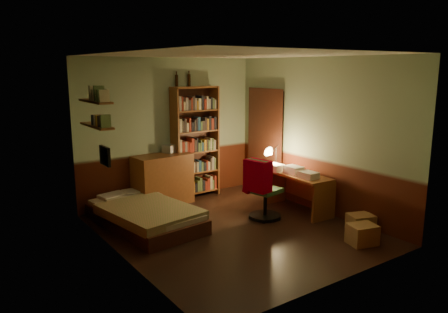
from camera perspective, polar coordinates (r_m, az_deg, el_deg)
floor at (r=6.72m, az=1.24°, el=-9.66°), size 3.50×4.00×0.02m
ceiling at (r=6.27m, az=1.34°, el=13.26°), size 3.50×4.00×0.02m
wall_back at (r=8.06m, az=-7.20°, el=3.45°), size 3.50×0.02×2.60m
wall_left at (r=5.53m, az=-13.59°, el=-0.49°), size 0.02×4.00×2.60m
wall_right at (r=7.53m, az=12.17°, el=2.72°), size 0.02×4.00×2.60m
wall_front at (r=4.93m, az=15.24°, el=-2.04°), size 3.50×0.02×2.60m
doorway at (r=8.48m, az=5.48°, el=1.84°), size 0.06×0.90×2.00m
door_trim at (r=8.45m, az=5.30°, el=1.81°), size 0.02×0.98×2.08m
bed at (r=6.94m, az=-10.36°, el=-6.54°), size 1.25×2.06×0.58m
dresser at (r=7.88m, az=-8.00°, el=-3.02°), size 1.06×0.60×0.91m
mini_stereo at (r=7.98m, az=-6.99°, el=1.06°), size 0.33×0.30×0.14m
bookshelf at (r=8.18m, az=-3.76°, el=1.81°), size 0.91×0.34×2.08m
bottle_left at (r=8.01m, az=-6.20°, el=9.81°), size 0.07×0.07×0.21m
bottle_right at (r=8.14m, az=-4.58°, el=9.91°), size 0.06×0.06×0.22m
desk at (r=7.58m, az=9.62°, el=-4.66°), size 0.57×1.25×0.65m
paper_stack at (r=7.65m, az=6.56°, el=-1.41°), size 0.26×0.33×0.12m
desk_lamp at (r=7.88m, az=6.82°, el=0.90°), size 0.24×0.24×0.65m
office_chair at (r=7.13m, az=5.44°, el=-4.50°), size 0.52×0.48×0.92m
red_jacket at (r=6.91m, az=7.49°, el=0.97°), size 0.34×0.47×0.50m
wall_shelf_lower at (r=6.54m, az=-16.29°, el=3.87°), size 0.20×0.90×0.03m
wall_shelf_upper at (r=6.51m, az=-16.46°, el=6.92°), size 0.20×0.90×0.03m
framed_picture at (r=6.11m, az=-15.29°, el=0.07°), size 0.04×0.32×0.26m
cardboard_box_a at (r=6.47m, az=17.61°, el=-9.67°), size 0.44×0.39×0.28m
cardboard_box_b at (r=6.96m, az=17.42°, el=-8.25°), size 0.44×0.40×0.25m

